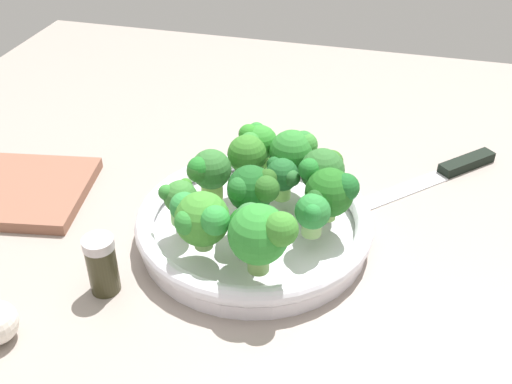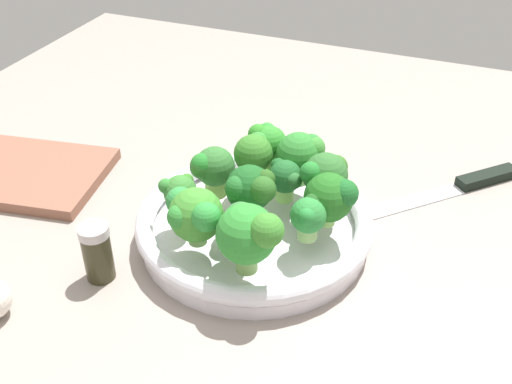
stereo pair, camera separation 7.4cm
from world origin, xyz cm
name	(u,v)px [view 2 (the right image)]	position (x,y,z in cm)	size (l,w,h in cm)	color
ground_plane	(258,241)	(0.00, 0.00, -1.25)	(130.00, 130.00, 2.50)	gray
bowl	(256,225)	(-0.21, 1.08, 2.11)	(29.33, 29.33, 4.14)	white
broccoli_floret_0	(194,214)	(4.00, 9.05, 8.21)	(7.75, 6.33, 6.99)	#9BD275
broccoli_floret_1	(180,194)	(7.95, 5.01, 7.30)	(4.41, 4.48, 5.52)	#95D872
broccoli_floret_2	(330,196)	(-8.96, -0.24, 8.01)	(6.39, 6.75, 6.66)	#A0D66B
broccoli_floret_3	(250,233)	(-3.46, 10.98, 9.22)	(7.59, 6.52, 8.43)	#80B05A
broccoli_floret_4	(250,190)	(-0.26, 2.94, 8.66)	(6.43, 5.73, 7.29)	#96BE5A
broccoli_floret_5	(239,226)	(-0.94, 8.13, 7.28)	(4.12, 4.51, 5.37)	#86C257
broccoli_floret_6	(302,153)	(-3.10, -7.39, 8.40)	(6.10, 5.94, 7.07)	#77BC5B
broccoli_floret_7	(325,175)	(-7.32, -3.67, 8.39)	(5.52, 6.13, 7.02)	#96C763
broccoli_floret_8	(285,177)	(-2.49, -2.88, 7.39)	(4.64, 4.15, 5.45)	#8DC95E
broccoli_floret_9	(212,168)	(6.22, -0.25, 8.19)	(5.08, 5.45, 6.67)	#87B54E
broccoli_floret_10	(253,153)	(2.66, -5.21, 8.38)	(5.06, 6.00, 6.87)	#83CF59
broccoli_floret_11	(309,216)	(-7.54, 3.41, 7.27)	(4.17, 4.67, 5.28)	#8EBC69
broccoli_floret_12	(268,143)	(2.02, -8.71, 8.07)	(5.19, 4.66, 6.50)	#84CE59
knife	(460,186)	(-22.71, -19.62, 0.55)	(20.43, 20.58, 1.50)	silver
cutting_board	(15,172)	(37.35, 0.83, 0.80)	(25.73, 16.45, 1.60)	#8B5844
pepper_shaker	(97,252)	(13.96, 14.22, 3.69)	(3.51, 3.51, 7.28)	#35321D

